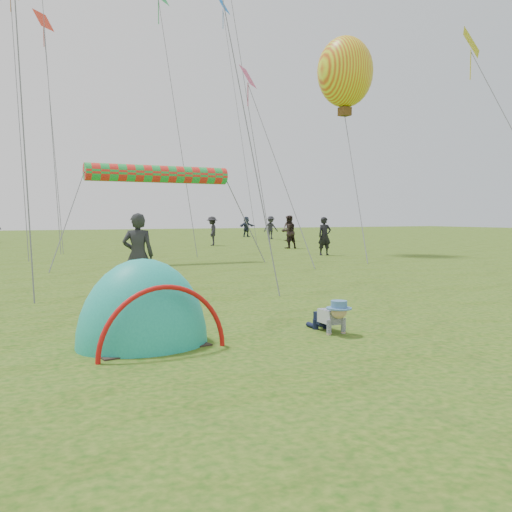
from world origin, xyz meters
name	(u,v)px	position (x,y,z in m)	size (l,w,h in m)	color
ground	(309,349)	(0.00, 0.00, 0.00)	(140.00, 140.00, 0.00)	#174A0C
crawling_toddler	(332,315)	(0.87, 0.73, 0.26)	(0.48, 0.68, 0.52)	black
popup_tent	(143,344)	(-1.87, 1.24, 0.00)	(1.82, 1.50, 2.36)	teal
standing_adult	(138,255)	(-0.71, 5.70, 0.91)	(0.66, 0.44, 1.82)	#242529
crowd_person_1	(289,232)	(11.66, 20.41, 0.89)	(0.87, 0.68, 1.79)	black
crowd_person_3	(271,228)	(16.83, 31.94, 0.88)	(1.14, 0.65, 1.76)	#28272F
crowd_person_5	(246,227)	(17.25, 37.03, 0.86)	(1.60, 0.51, 1.72)	#242B3E
crowd_person_12	(325,236)	(10.37, 15.03, 0.86)	(0.63, 0.41, 1.71)	black
crowd_person_13	(289,228)	(16.23, 28.22, 0.90)	(0.87, 0.68, 1.79)	#443532
crowd_person_15	(212,231)	(9.10, 25.05, 0.87)	(1.12, 0.65, 1.74)	#232227
balloon_kite	(345,76)	(11.71, 15.48, 8.14)	(2.55, 2.55, 3.57)	#E1F61E
rainbow_tube_kite	(158,174)	(2.46, 14.26, 3.31)	(0.64, 0.64, 5.35)	red
diamond_kite_0	(43,20)	(0.09, 26.56, 12.15)	(1.11, 1.11, 0.00)	red
diamond_kite_4	(223,5)	(11.88, 29.60, 15.89)	(1.27, 1.27, 0.00)	blue
diamond_kite_8	(471,42)	(13.87, 10.17, 8.53)	(1.15, 1.15, 0.00)	yellow
diamond_kite_11	(248,77)	(6.27, 14.50, 7.31)	(0.93, 0.93, 0.00)	#CD4873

